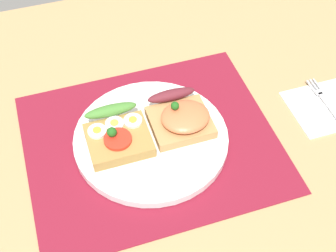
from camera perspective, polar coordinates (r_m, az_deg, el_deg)
The scene contains 7 objects.
ground_plane at distance 81.67cm, azimuth -2.00°, elevation -2.71°, with size 120.00×90.00×3.20cm, color tan.
placemat at distance 80.29cm, azimuth -2.04°, elevation -1.95°, with size 41.62×34.88×0.30cm, color maroon.
plate at distance 79.59cm, azimuth -2.06°, elevation -1.55°, with size 25.84×25.84×1.48cm, color white.
sandwich_egg_tomato at distance 77.80cm, azimuth -6.14°, elevation -0.94°, with size 10.12×10.20×4.24cm.
sandwich_salmon at distance 79.33cm, azimuth 1.58°, elevation 1.17°, with size 9.98×10.49×5.30cm.
napkin at distance 89.73cm, azimuth 18.21°, elevation 2.18°, with size 12.08×11.52×0.60cm, color white.
fork at distance 89.92cm, azimuth 18.55°, elevation 2.62°, with size 1.62×13.48×0.32cm.
Camera 1 is at (-12.60, -48.07, 63.21)cm, focal length 50.80 mm.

